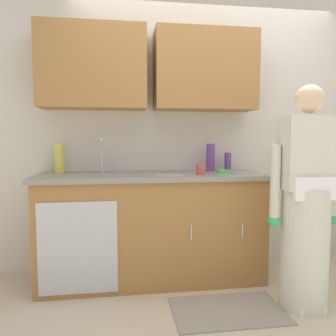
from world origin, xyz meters
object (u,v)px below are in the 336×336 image
person_at_sink (306,215)px  sponge (224,172)px  bottle_cleaner_spray (211,157)px  sink (106,176)px  cup_by_sink (201,169)px  bottle_dish_liquid (59,158)px  knife_on_counter (169,175)px  bottle_water_tall (228,162)px

person_at_sink → sponge: (-0.43, 0.59, 0.26)m
person_at_sink → bottle_cleaner_spray: person_at_sink is taller
sink → cup_by_sink: 0.81m
sponge → bottle_cleaner_spray: bearing=104.5°
person_at_sink → cup_by_sink: 0.88m
sink → bottle_dish_liquid: bearing=154.7°
sink → bottle_cleaner_spray: 0.98m
bottle_cleaner_spray → cup_by_sink: (-0.17, -0.30, -0.08)m
knife_on_counter → cup_by_sink: bearing=-143.4°
bottle_water_tall → knife_on_counter: bearing=-152.6°
person_at_sink → bottle_water_tall: person_at_sink is taller
cup_by_sink → knife_on_counter: cup_by_sink is taller
person_at_sink → sink: bearing=155.3°
knife_on_counter → sponge: bearing=-135.2°
bottle_water_tall → knife_on_counter: size_ratio=0.71×
bottle_water_tall → sink: bearing=-171.9°
bottle_dish_liquid → cup_by_sink: bearing=-16.0°
sponge → sink: bearing=175.7°
bottle_cleaner_spray → bottle_water_tall: size_ratio=1.49×
cup_by_sink → sponge: 0.24m
sink → bottle_dish_liquid: (-0.41, 0.20, 0.14)m
bottle_dish_liquid → sponge: bearing=-10.7°
sink → bottle_cleaner_spray: size_ratio=1.97×
sink → person_at_sink: person_at_sink is taller
bottle_water_tall → cup_by_sink: size_ratio=1.85×
person_at_sink → sponge: size_ratio=14.73×
bottle_dish_liquid → bottle_water_tall: bearing=-1.3°
knife_on_counter → bottle_water_tall: bearing=-116.7°
sink → person_at_sink: (1.45, -0.67, -0.23)m
sponge → bottle_dish_liquid: bearing=169.3°
bottle_dish_liquid → cup_by_sink: size_ratio=2.77×
cup_by_sink → sink: bearing=169.2°
sink → bottle_cleaner_spray: bearing=9.1°
bottle_dish_liquid → bottle_water_tall: 1.54m
person_at_sink → bottle_dish_liquid: 2.08m
bottle_cleaner_spray → bottle_water_tall: (0.17, 0.01, -0.04)m
person_at_sink → bottle_water_tall: bearing=111.1°
person_at_sink → bottle_water_tall: size_ratio=9.51×
knife_on_counter → bottle_dish_liquid: bearing=15.5°
sink → bottle_cleaner_spray: sink is taller
bottle_cleaner_spray → cup_by_sink: bottle_cleaner_spray is taller
bottle_cleaner_spray → sponge: bearing=-75.5°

